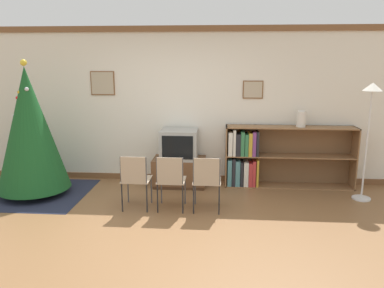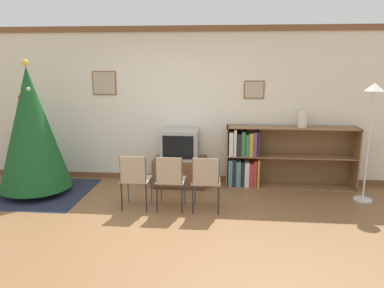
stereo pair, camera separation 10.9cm
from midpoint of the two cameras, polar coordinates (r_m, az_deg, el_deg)
The scene contains 12 objects.
ground_plane at distance 4.89m, azimuth -5.23°, elevation -13.23°, with size 24.00×24.00×0.00m, color brown.
wall_back at distance 6.61m, azimuth -2.37°, elevation 5.84°, with size 8.77×0.11×2.70m.
area_rug at distance 6.69m, azimuth -23.10°, elevation -6.97°, with size 1.65×1.57×0.01m.
christmas_tree at distance 6.43m, azimuth -23.92°, elevation 2.07°, with size 1.12×1.12×2.14m.
tv_console at distance 6.50m, azimuth -2.42°, elevation -4.25°, with size 0.90×0.54×0.49m.
television at distance 6.37m, azimuth -2.46°, elevation -0.03°, with size 0.62×0.53×0.50m.
folding_chair_left at distance 5.46m, azimuth -9.22°, elevation -5.21°, with size 0.40×0.40×0.82m.
folding_chair_center at distance 5.37m, azimuth -3.85°, elevation -5.40°, with size 0.40×0.40×0.82m.
folding_chair_right at distance 5.32m, azimuth 1.67°, elevation -5.54°, with size 0.40×0.40×0.82m.
bookshelf at distance 6.53m, azimuth 10.47°, elevation -2.08°, with size 2.17×0.36×1.04m.
vase at distance 6.47m, azimuth 15.84°, elevation 3.75°, with size 0.16×0.16×0.28m.
standing_lamp at distance 6.17m, azimuth 25.06°, elevation 4.56°, with size 0.28×0.28×1.81m.
Camera 1 is at (0.71, -4.34, 2.13)m, focal length 35.00 mm.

